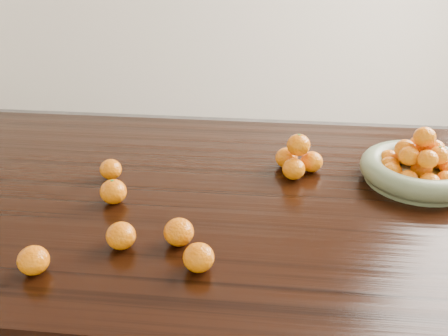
# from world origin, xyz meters

# --- Properties ---
(dining_table) EXTENTS (2.00, 1.00, 0.75)m
(dining_table) POSITION_xyz_m (0.00, 0.00, 0.66)
(dining_table) COLOR black
(dining_table) RESTS_ON ground
(fruit_bowl) EXTENTS (0.30, 0.30, 0.15)m
(fruit_bowl) POSITION_xyz_m (0.45, 0.12, 0.79)
(fruit_bowl) COLOR #657052
(fruit_bowl) RESTS_ON dining_table
(orange_pyramid) EXTENTS (0.13, 0.13, 0.11)m
(orange_pyramid) POSITION_xyz_m (0.14, 0.14, 0.79)
(orange_pyramid) COLOR orange
(orange_pyramid) RESTS_ON dining_table
(loose_orange_0) EXTENTS (0.06, 0.06, 0.06)m
(loose_orange_0) POSITION_xyz_m (-0.30, -0.07, 0.78)
(loose_orange_0) COLOR orange
(loose_orange_0) RESTS_ON dining_table
(loose_orange_1) EXTENTS (0.06, 0.06, 0.06)m
(loose_orange_1) POSITION_xyz_m (-0.23, -0.25, 0.78)
(loose_orange_1) COLOR orange
(loose_orange_1) RESTS_ON dining_table
(loose_orange_2) EXTENTS (0.06, 0.06, 0.06)m
(loose_orange_2) POSITION_xyz_m (-0.06, -0.31, 0.78)
(loose_orange_2) COLOR orange
(loose_orange_2) RESTS_ON dining_table
(loose_orange_3) EXTENTS (0.06, 0.06, 0.05)m
(loose_orange_3) POSITION_xyz_m (-0.35, 0.05, 0.78)
(loose_orange_3) COLOR orange
(loose_orange_3) RESTS_ON dining_table
(loose_orange_4) EXTENTS (0.06, 0.06, 0.06)m
(loose_orange_4) POSITION_xyz_m (-0.12, -0.23, 0.78)
(loose_orange_4) COLOR orange
(loose_orange_4) RESTS_ON dining_table
(loose_orange_5) EXTENTS (0.06, 0.06, 0.06)m
(loose_orange_5) POSITION_xyz_m (-0.38, -0.35, 0.78)
(loose_orange_5) COLOR orange
(loose_orange_5) RESTS_ON dining_table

